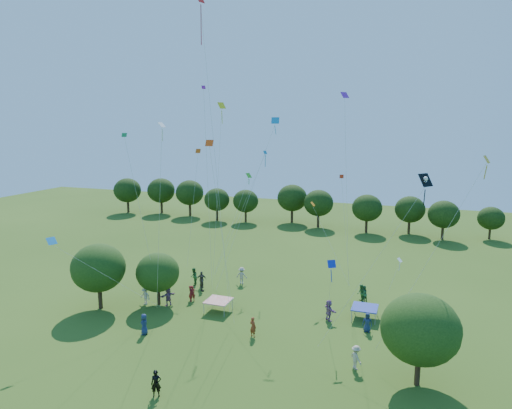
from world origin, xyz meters
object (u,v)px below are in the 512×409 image
object	(u,v)px
near_tree_north	(158,272)
near_tree_east	(420,329)
tent_red_stripe	(218,301)
man_in_black	(156,384)
near_tree_west	(98,268)
pirate_kite	(423,185)
tent_blue	(365,308)
red_high_kite	(206,66)

from	to	relation	value
near_tree_north	near_tree_east	xyz separation A→B (m)	(23.40, -6.06, 0.72)
tent_red_stripe	man_in_black	size ratio (longest dim) A/B	1.24
near_tree_east	tent_red_stripe	size ratio (longest dim) A/B	2.83
near_tree_west	pirate_kite	size ratio (longest dim) A/B	0.50
near_tree_north	man_in_black	distance (m)	15.40
near_tree_west	near_tree_east	world-z (taller)	near_tree_east
near_tree_east	tent_blue	xyz separation A→B (m)	(-4.48, 9.40, -2.89)
tent_blue	tent_red_stripe	bearing A→B (deg)	-167.30
tent_red_stripe	tent_blue	xyz separation A→B (m)	(12.87, 2.90, 0.00)
tent_blue	man_in_black	xyz separation A→B (m)	(-11.08, -16.38, -0.15)
pirate_kite	man_in_black	bearing A→B (deg)	-142.07
near_tree_north	man_in_black	bearing A→B (deg)	-59.01
near_tree_east	red_high_kite	xyz separation A→B (m)	(-17.14, 4.44, 17.63)
near_tree_west	red_high_kite	bearing A→B (deg)	5.37
near_tree_west	pirate_kite	world-z (taller)	pirate_kite
man_in_black	red_high_kite	size ratio (longest dim) A/B	0.07
tent_red_stripe	red_high_kite	size ratio (longest dim) A/B	0.09
tent_blue	pirate_kite	bearing A→B (deg)	-48.20
near_tree_north	near_tree_west	bearing A→B (deg)	-150.30
tent_red_stripe	red_high_kite	distance (m)	20.62
man_in_black	red_high_kite	distance (m)	23.67
near_tree_east	red_high_kite	distance (m)	24.99
tent_red_stripe	tent_blue	distance (m)	13.19
tent_blue	near_tree_west	bearing A→B (deg)	-165.75
near_tree_west	tent_blue	xyz separation A→B (m)	(23.56, 5.98, -2.91)
tent_red_stripe	pirate_kite	size ratio (longest dim) A/B	0.18
tent_red_stripe	pirate_kite	xyz separation A→B (m)	(16.95, -1.67, 11.73)
near_tree_east	red_high_kite	world-z (taller)	red_high_kite
near_tree_west	near_tree_north	distance (m)	5.40
near_tree_west	red_high_kite	size ratio (longest dim) A/B	0.24
tent_blue	near_tree_east	bearing A→B (deg)	-64.51
pirate_kite	tent_blue	bearing A→B (deg)	131.80
near_tree_north	near_tree_east	world-z (taller)	near_tree_east
near_tree_west	near_tree_east	bearing A→B (deg)	-6.94
near_tree_east	tent_red_stripe	bearing A→B (deg)	159.47
pirate_kite	red_high_kite	xyz separation A→B (m)	(-16.74, -0.39, 8.79)
near_tree_north	near_tree_east	distance (m)	24.18
near_tree_north	red_high_kite	distance (m)	19.45
tent_red_stripe	tent_blue	world-z (taller)	same
near_tree_north	pirate_kite	size ratio (longest dim) A/B	0.41
tent_red_stripe	man_in_black	distance (m)	13.60
near_tree_west	man_in_black	bearing A→B (deg)	-39.81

